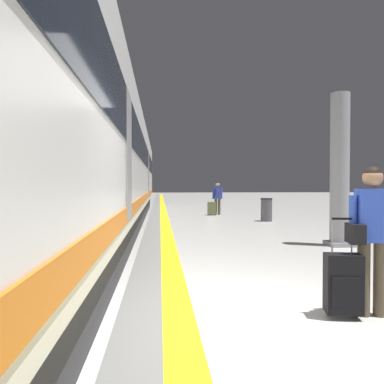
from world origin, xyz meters
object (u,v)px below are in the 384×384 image
(platform_pillar, at_px, (340,173))
(traveller_foreground, at_px, (371,230))
(rolling_suitcase_foreground, at_px, (343,283))
(waste_bin, at_px, (266,210))
(high_speed_train, at_px, (91,147))
(passenger_near, at_px, (218,195))
(suitcase_near, at_px, (212,208))

(platform_pillar, bearing_deg, traveller_foreground, -112.85)
(rolling_suitcase_foreground, bearing_deg, waste_bin, 78.10)
(high_speed_train, bearing_deg, passenger_near, 54.98)
(suitcase_near, bearing_deg, high_speed_train, -124.27)
(suitcase_near, height_order, waste_bin, waste_bin)
(rolling_suitcase_foreground, distance_m, waste_bin, 10.64)
(traveller_foreground, height_order, passenger_near, traveller_foreground)
(passenger_near, relative_size, waste_bin, 1.73)
(traveller_foreground, height_order, suitcase_near, traveller_foreground)
(high_speed_train, distance_m, passenger_near, 8.33)
(suitcase_near, xyz_separation_m, waste_bin, (1.75, -2.95, 0.12))
(passenger_near, distance_m, waste_bin, 3.56)
(high_speed_train, bearing_deg, suitcase_near, 55.73)
(traveller_foreground, xyz_separation_m, passenger_near, (0.43, 13.60, -0.03))
(suitcase_near, bearing_deg, traveller_foreground, -90.45)
(high_speed_train, distance_m, waste_bin, 7.34)
(traveller_foreground, distance_m, suitcase_near, 13.33)
(high_speed_train, bearing_deg, rolling_suitcase_foreground, -60.43)
(high_speed_train, height_order, passenger_near, high_speed_train)
(traveller_foreground, distance_m, passenger_near, 13.60)
(high_speed_train, bearing_deg, traveller_foreground, -58.22)
(traveller_foreground, bearing_deg, high_speed_train, 121.78)
(rolling_suitcase_foreground, distance_m, platform_pillar, 5.27)
(platform_pillar, distance_m, waste_bin, 5.97)
(passenger_near, bearing_deg, waste_bin, -66.05)
(passenger_near, relative_size, suitcase_near, 2.51)
(suitcase_near, distance_m, waste_bin, 3.43)
(high_speed_train, height_order, suitcase_near, high_speed_train)
(traveller_foreground, height_order, waste_bin, traveller_foreground)
(rolling_suitcase_foreground, bearing_deg, suitcase_near, 88.12)
(suitcase_near, height_order, platform_pillar, platform_pillar)
(rolling_suitcase_foreground, xyz_separation_m, waste_bin, (2.19, 10.41, 0.08))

